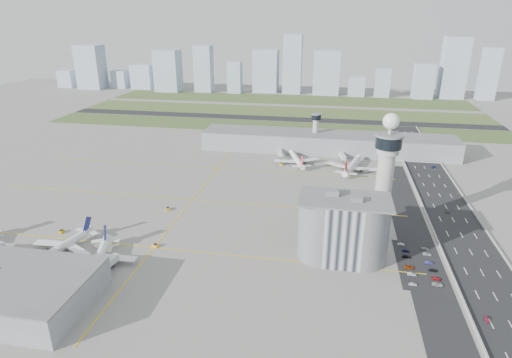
% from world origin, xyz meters
% --- Properties ---
extents(ground, '(1000.00, 1000.00, 0.00)m').
position_xyz_m(ground, '(0.00, 0.00, 0.00)').
color(ground, gray).
extents(grass_strip_0, '(480.00, 50.00, 0.08)m').
position_xyz_m(grass_strip_0, '(-20.00, 225.00, 0.04)').
color(grass_strip_0, '#415428').
rests_on(grass_strip_0, ground).
extents(grass_strip_1, '(480.00, 60.00, 0.08)m').
position_xyz_m(grass_strip_1, '(-20.00, 300.00, 0.04)').
color(grass_strip_1, '#4F632E').
rests_on(grass_strip_1, ground).
extents(grass_strip_2, '(480.00, 70.00, 0.08)m').
position_xyz_m(grass_strip_2, '(-20.00, 380.00, 0.04)').
color(grass_strip_2, '#445628').
rests_on(grass_strip_2, ground).
extents(runway, '(480.00, 22.00, 0.10)m').
position_xyz_m(runway, '(-20.00, 262.00, 0.06)').
color(runway, black).
rests_on(runway, ground).
extents(highway, '(28.00, 500.00, 0.10)m').
position_xyz_m(highway, '(115.00, 0.00, 0.05)').
color(highway, black).
rests_on(highway, ground).
extents(barrier_left, '(0.60, 500.00, 1.20)m').
position_xyz_m(barrier_left, '(101.00, 0.00, 0.60)').
color(barrier_left, '#9E9E99').
rests_on(barrier_left, ground).
extents(barrier_right, '(0.60, 500.00, 1.20)m').
position_xyz_m(barrier_right, '(129.00, 0.00, 0.60)').
color(barrier_right, '#9E9E99').
rests_on(barrier_right, ground).
extents(landside_road, '(18.00, 260.00, 0.08)m').
position_xyz_m(landside_road, '(90.00, -10.00, 0.04)').
color(landside_road, black).
rests_on(landside_road, ground).
extents(parking_lot, '(20.00, 44.00, 0.10)m').
position_xyz_m(parking_lot, '(88.00, -22.00, 0.05)').
color(parking_lot, black).
rests_on(parking_lot, ground).
extents(taxiway_line_h_0, '(260.00, 0.60, 0.01)m').
position_xyz_m(taxiway_line_h_0, '(-40.00, -30.00, 0.01)').
color(taxiway_line_h_0, yellow).
rests_on(taxiway_line_h_0, ground).
extents(taxiway_line_h_1, '(260.00, 0.60, 0.01)m').
position_xyz_m(taxiway_line_h_1, '(-40.00, 30.00, 0.01)').
color(taxiway_line_h_1, yellow).
rests_on(taxiway_line_h_1, ground).
extents(taxiway_line_h_2, '(260.00, 0.60, 0.01)m').
position_xyz_m(taxiway_line_h_2, '(-40.00, 90.00, 0.01)').
color(taxiway_line_h_2, yellow).
rests_on(taxiway_line_h_2, ground).
extents(taxiway_line_v, '(0.60, 260.00, 0.01)m').
position_xyz_m(taxiway_line_v, '(-40.00, 30.00, 0.01)').
color(taxiway_line_v, yellow).
rests_on(taxiway_line_v, ground).
extents(control_tower, '(14.00, 14.00, 64.50)m').
position_xyz_m(control_tower, '(72.00, 8.00, 35.04)').
color(control_tower, '#ADAAA5').
rests_on(control_tower, ground).
extents(secondary_tower, '(8.60, 8.60, 31.90)m').
position_xyz_m(secondary_tower, '(30.00, 150.00, 18.80)').
color(secondary_tower, '#ADAAA5').
rests_on(secondary_tower, ground).
extents(admin_building, '(42.00, 24.00, 33.50)m').
position_xyz_m(admin_building, '(51.99, -22.00, 15.30)').
color(admin_building, '#B2B2B7').
rests_on(admin_building, ground).
extents(terminal_pier, '(210.00, 32.00, 15.80)m').
position_xyz_m(terminal_pier, '(40.00, 148.00, 7.90)').
color(terminal_pier, gray).
rests_on(terminal_pier, ground).
extents(airplane_near_b, '(42.56, 47.10, 11.31)m').
position_xyz_m(airplane_near_b, '(-82.13, -42.89, 5.66)').
color(airplane_near_b, white).
rests_on(airplane_near_b, ground).
extents(airplane_near_c, '(45.80, 49.84, 11.54)m').
position_xyz_m(airplane_near_c, '(-58.31, -50.42, 5.77)').
color(airplane_near_c, white).
rests_on(airplane_near_c, ground).
extents(airplane_far_a, '(46.88, 50.91, 11.74)m').
position_xyz_m(airplane_far_a, '(17.75, 113.13, 5.87)').
color(airplane_far_a, white).
rests_on(airplane_far_a, ground).
extents(airplane_far_b, '(48.67, 53.53, 12.68)m').
position_xyz_m(airplane_far_b, '(60.31, 105.13, 6.34)').
color(airplane_far_b, white).
rests_on(airplane_far_b, ground).
extents(jet_bridge_near_1, '(5.39, 14.31, 5.70)m').
position_xyz_m(jet_bridge_near_1, '(-83.00, -61.00, 2.85)').
color(jet_bridge_near_1, silver).
rests_on(jet_bridge_near_1, ground).
extents(jet_bridge_near_2, '(5.39, 14.31, 5.70)m').
position_xyz_m(jet_bridge_near_2, '(-53.00, -61.00, 2.85)').
color(jet_bridge_near_2, silver).
rests_on(jet_bridge_near_2, ground).
extents(jet_bridge_far_0, '(5.39, 14.31, 5.70)m').
position_xyz_m(jet_bridge_far_0, '(2.00, 132.00, 2.85)').
color(jet_bridge_far_0, silver).
rests_on(jet_bridge_far_0, ground).
extents(jet_bridge_far_1, '(5.39, 14.31, 5.70)m').
position_xyz_m(jet_bridge_far_1, '(52.00, 132.00, 2.85)').
color(jet_bridge_far_1, silver).
rests_on(jet_bridge_far_1, ground).
extents(tug_0, '(2.17, 3.05, 1.72)m').
position_xyz_m(tug_0, '(-95.00, -24.21, 0.86)').
color(tug_0, '#D2A003').
rests_on(tug_0, ground).
extents(tug_1, '(3.98, 4.01, 1.95)m').
position_xyz_m(tug_1, '(-60.22, -46.85, 0.97)').
color(tug_1, orange).
rests_on(tug_1, ground).
extents(tug_2, '(3.48, 2.83, 1.76)m').
position_xyz_m(tug_2, '(-39.55, -29.15, 0.88)').
color(tug_2, orange).
rests_on(tug_2, ground).
extents(tug_3, '(3.48, 3.89, 1.88)m').
position_xyz_m(tug_3, '(-49.53, 12.97, 0.94)').
color(tug_3, gold).
rests_on(tug_3, ground).
extents(tug_4, '(2.42, 3.37, 1.89)m').
position_xyz_m(tug_4, '(6.49, 106.75, 0.94)').
color(tug_4, gold).
rests_on(tug_4, ground).
extents(tug_5, '(2.98, 3.74, 1.92)m').
position_xyz_m(tug_5, '(42.36, 114.51, 0.96)').
color(tug_5, yellow).
rests_on(tug_5, ground).
extents(car_lot_0, '(3.64, 1.79, 1.20)m').
position_xyz_m(car_lot_0, '(82.60, -39.73, 0.60)').
color(car_lot_0, white).
rests_on(car_lot_0, ground).
extents(car_lot_1, '(3.99, 1.52, 1.30)m').
position_xyz_m(car_lot_1, '(83.29, -31.97, 0.65)').
color(car_lot_1, '#959CAA').
rests_on(car_lot_1, ground).
extents(car_lot_2, '(4.67, 2.47, 1.25)m').
position_xyz_m(car_lot_2, '(82.92, -26.35, 0.63)').
color(car_lot_2, '#9B350A').
rests_on(car_lot_2, ground).
extents(car_lot_3, '(4.03, 1.66, 1.17)m').
position_xyz_m(car_lot_3, '(83.19, -16.83, 0.58)').
color(car_lot_3, black).
rests_on(car_lot_3, ground).
extents(car_lot_4, '(3.88, 1.94, 1.27)m').
position_xyz_m(car_lot_4, '(83.57, -11.10, 0.64)').
color(car_lot_4, '#11144D').
rests_on(car_lot_4, ground).
extents(car_lot_5, '(3.54, 1.56, 1.13)m').
position_xyz_m(car_lot_5, '(81.97, -5.06, 0.57)').
color(car_lot_5, silver).
rests_on(car_lot_5, ground).
extents(car_lot_6, '(4.82, 2.53, 1.29)m').
position_xyz_m(car_lot_6, '(93.04, -38.13, 0.65)').
color(car_lot_6, '#B2B2B2').
rests_on(car_lot_6, ground).
extents(car_lot_7, '(4.26, 1.96, 1.21)m').
position_xyz_m(car_lot_7, '(93.50, -33.58, 0.60)').
color(car_lot_7, maroon).
rests_on(car_lot_7, ground).
extents(car_lot_8, '(3.84, 1.82, 1.27)m').
position_xyz_m(car_lot_8, '(93.31, -26.90, 0.64)').
color(car_lot_8, black).
rests_on(car_lot_8, ground).
extents(car_lot_9, '(3.92, 1.62, 1.26)m').
position_xyz_m(car_lot_9, '(92.66, -20.78, 0.63)').
color(car_lot_9, navy).
rests_on(car_lot_9, ground).
extents(car_lot_10, '(4.22, 2.21, 1.13)m').
position_xyz_m(car_lot_10, '(93.31, -12.74, 0.57)').
color(car_lot_10, silver).
rests_on(car_lot_10, ground).
extents(car_lot_11, '(4.12, 2.00, 1.16)m').
position_xyz_m(car_lot_11, '(93.23, -7.40, 0.58)').
color(car_lot_11, gray).
rests_on(car_lot_11, ground).
extents(car_hw_0, '(1.74, 3.77, 1.25)m').
position_xyz_m(car_hw_0, '(106.94, -58.41, 0.63)').
color(car_hw_0, '#A22244').
rests_on(car_hw_0, ground).
extents(car_hw_1, '(1.69, 3.81, 1.22)m').
position_xyz_m(car_hw_1, '(114.12, 39.68, 0.61)').
color(car_hw_1, '#232327').
rests_on(car_hw_1, ground).
extents(car_hw_2, '(2.10, 4.31, 1.18)m').
position_xyz_m(car_hw_2, '(121.45, 120.91, 0.59)').
color(car_hw_2, navy).
rests_on(car_hw_2, ground).
extents(car_hw_4, '(2.08, 3.96, 1.28)m').
position_xyz_m(car_hw_4, '(108.81, 182.12, 0.64)').
color(car_hw_4, '#9FA3A6').
rests_on(car_hw_4, ground).
extents(skyline_bldg_0, '(24.05, 19.24, 26.50)m').
position_xyz_m(skyline_bldg_0, '(-377.77, 421.70, 13.25)').
color(skyline_bldg_0, '#9EADC1').
rests_on(skyline_bldg_0, ground).
extents(skyline_bldg_1, '(37.63, 30.10, 65.60)m').
position_xyz_m(skyline_bldg_1, '(-331.22, 417.61, 32.80)').
color(skyline_bldg_1, '#9EADC1').
rests_on(skyline_bldg_1, ground).
extents(skyline_bldg_2, '(22.81, 18.25, 26.79)m').
position_xyz_m(skyline_bldg_2, '(-291.25, 430.16, 13.39)').
color(skyline_bldg_2, '#9EADC1').
rests_on(skyline_bldg_2, ground).
extents(skyline_bldg_3, '(32.30, 25.84, 36.93)m').
position_xyz_m(skyline_bldg_3, '(-252.58, 431.35, 18.47)').
color(skyline_bldg_3, '#9EADC1').
rests_on(skyline_bldg_3, ground).
extents(skyline_bldg_4, '(35.81, 28.65, 60.36)m').
position_xyz_m(skyline_bldg_4, '(-204.47, 415.19, 30.18)').
color(skyline_bldg_4, '#9EADC1').
rests_on(skyline_bldg_4, ground).
extents(skyline_bldg_5, '(25.49, 20.39, 66.89)m').
position_xyz_m(skyline_bldg_5, '(-150.11, 419.66, 33.44)').
color(skyline_bldg_5, '#9EADC1').
rests_on(skyline_bldg_5, ground).
extents(skyline_bldg_6, '(20.04, 16.03, 45.20)m').
position_xyz_m(skyline_bldg_6, '(-102.68, 417.90, 22.60)').
color(skyline_bldg_6, '#9EADC1').
rests_on(skyline_bldg_6, ground).
extents(skyline_bldg_7, '(35.76, 28.61, 61.22)m').
position_xyz_m(skyline_bldg_7, '(-59.44, 436.89, 30.61)').
color(skyline_bldg_7, '#9EADC1').
rests_on(skyline_bldg_7, ground).
extents(skyline_bldg_8, '(26.33, 21.06, 83.39)m').
position_xyz_m(skyline_bldg_8, '(-19.42, 431.56, 41.69)').
color(skyline_bldg_8, '#9EADC1').
rests_on(skyline_bldg_8, ground).
extents(skyline_bldg_9, '(36.96, 29.57, 62.11)m').
position_xyz_m(skyline_bldg_9, '(30.27, 432.32, 31.06)').
color(skyline_bldg_9, '#9EADC1').
rests_on(skyline_bldg_9, ground).
extents(skyline_bldg_10, '(23.01, 18.41, 27.75)m').
position_xyz_m(skyline_bldg_10, '(73.27, 423.68, 13.87)').
color(skyline_bldg_10, '#9EADC1').
rests_on(skyline_bldg_10, ground).
extents(skyline_bldg_11, '(20.22, 16.18, 38.97)m').
position_xyz_m(skyline_bldg_11, '(108.28, 423.34, 19.48)').
color(skyline_bldg_11, '#9EADC1').
rests_on(skyline_bldg_11, ground).
extents(skyline_bldg_12, '(26.14, 20.92, 46.89)m').
position_xyz_m(skyline_bldg_12, '(162.17, 421.29, 23.44)').
color(skyline_bldg_12, '#9EADC1').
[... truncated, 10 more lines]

